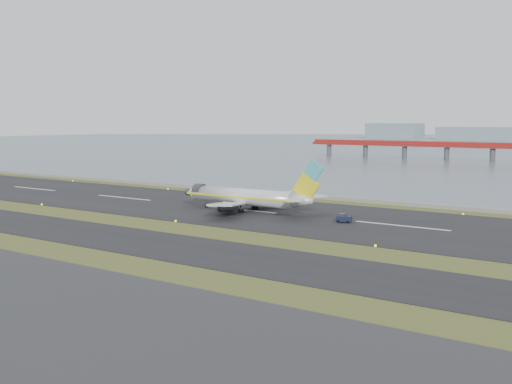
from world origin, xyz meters
The scene contains 6 objects.
ground centered at (0.00, 0.00, 0.00)m, with size 1000.00×1000.00×0.00m, color #334619.
taxiway_strip centered at (0.00, -12.00, 0.05)m, with size 1000.00×18.00×0.10m, color black.
runway_strip centered at (0.00, 30.00, 0.05)m, with size 1000.00×45.00×0.10m, color black.
seawall centered at (0.00, 60.00, 0.50)m, with size 1000.00×2.50×1.00m, color gray.
airliner centered at (3.39, 28.11, 3.46)m, with size 38.52×32.89×12.80m.
pushback_tug centered at (28.69, 27.06, 0.93)m, with size 3.24×2.20×1.92m.
Camera 1 is at (90.18, -89.07, 20.89)m, focal length 45.00 mm.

